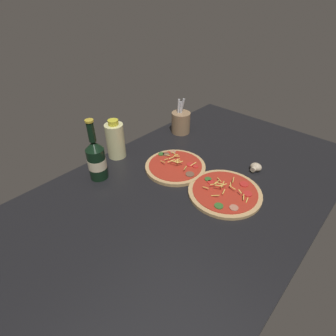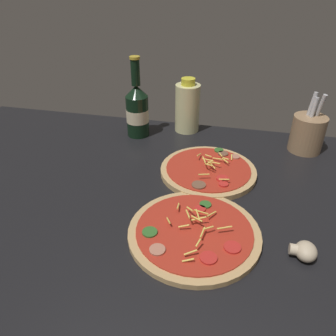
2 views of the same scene
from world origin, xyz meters
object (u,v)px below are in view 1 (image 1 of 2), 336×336
object	(u,v)px
pizza_far	(175,166)
mushroom_left	(256,167)
utensil_crock	(181,122)
pizza_near	(225,192)
oil_bottle	(115,140)
beer_bottle	(96,159)

from	to	relation	value
pizza_far	mushroom_left	world-z (taller)	pizza_far
mushroom_left	utensil_crock	size ratio (longest dim) A/B	0.29
pizza_far	utensil_crock	size ratio (longest dim) A/B	1.45
pizza_near	utensil_crock	bearing A→B (deg)	59.04
pizza_far	oil_bottle	world-z (taller)	oil_bottle
oil_bottle	pizza_far	bearing A→B (deg)	-67.86
beer_bottle	utensil_crock	size ratio (longest dim) A/B	1.43
beer_bottle	oil_bottle	bearing A→B (deg)	25.86
beer_bottle	mushroom_left	distance (cm)	66.76
pizza_near	utensil_crock	xyz separation A→B (cm)	(27.25, 45.43, 5.05)
pizza_far	utensil_crock	distance (cm)	34.40
beer_bottle	oil_bottle	size ratio (longest dim) A/B	1.43
utensil_crock	pizza_near	bearing A→B (deg)	-120.96
pizza_near	beer_bottle	xyz separation A→B (cm)	(-26.23, 44.34, 8.22)
pizza_near	beer_bottle	distance (cm)	52.17
pizza_near	pizza_far	size ratio (longest dim) A/B	1.07
pizza_far	beer_bottle	world-z (taller)	beer_bottle
beer_bottle	oil_bottle	distance (cm)	17.03
pizza_near	beer_bottle	size ratio (longest dim) A/B	1.09
pizza_near	pizza_far	distance (cm)	25.14
pizza_near	mushroom_left	size ratio (longest dim) A/B	5.44
pizza_near	pizza_far	world-z (taller)	pizza_far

